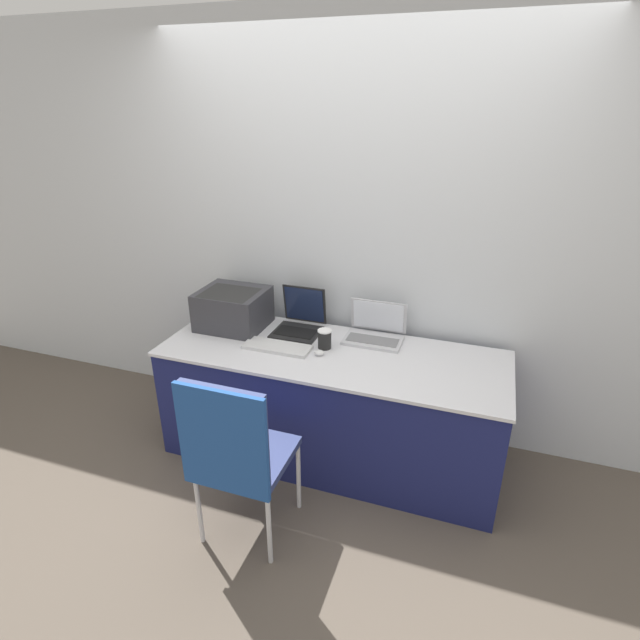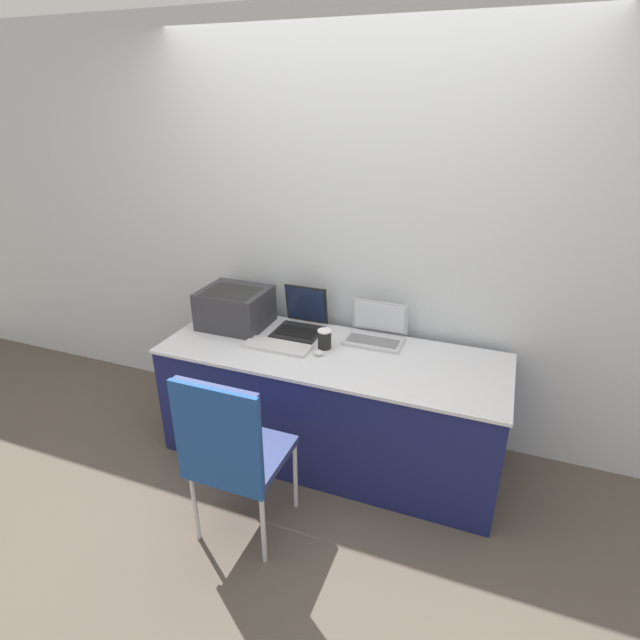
{
  "view_description": "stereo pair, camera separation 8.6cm",
  "coord_description": "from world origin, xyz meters",
  "px_view_note": "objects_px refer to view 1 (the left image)",
  "views": [
    {
      "loc": [
        0.8,
        -2.13,
        2.11
      ],
      "look_at": [
        -0.09,
        0.4,
        0.91
      ],
      "focal_mm": 28.0,
      "sensor_mm": 36.0,
      "label": 1
    },
    {
      "loc": [
        0.88,
        -2.1,
        2.11
      ],
      "look_at": [
        -0.09,
        0.4,
        0.91
      ],
      "focal_mm": 28.0,
      "sensor_mm": 36.0,
      "label": 2
    }
  ],
  "objects_px": {
    "printer": "(233,307)",
    "coffee_cup": "(325,339)",
    "chair": "(234,448)",
    "laptop_right": "(375,331)",
    "mouse": "(319,353)",
    "external_keyboard": "(277,347)",
    "laptop_left": "(299,322)"
  },
  "relations": [
    {
      "from": "printer",
      "to": "coffee_cup",
      "type": "height_order",
      "value": "printer"
    },
    {
      "from": "chair",
      "to": "coffee_cup",
      "type": "bearing_deg",
      "value": 80.11
    },
    {
      "from": "laptop_right",
      "to": "mouse",
      "type": "bearing_deg",
      "value": -128.42
    },
    {
      "from": "external_keyboard",
      "to": "coffee_cup",
      "type": "relative_size",
      "value": 3.49
    },
    {
      "from": "laptop_right",
      "to": "external_keyboard",
      "type": "bearing_deg",
      "value": -148.43
    },
    {
      "from": "coffee_cup",
      "to": "mouse",
      "type": "relative_size",
      "value": 1.96
    },
    {
      "from": "printer",
      "to": "chair",
      "type": "xyz_separation_m",
      "value": [
        0.51,
        -0.97,
        -0.26
      ]
    },
    {
      "from": "printer",
      "to": "external_keyboard",
      "type": "relative_size",
      "value": 1.02
    },
    {
      "from": "printer",
      "to": "chair",
      "type": "bearing_deg",
      "value": -62.28
    },
    {
      "from": "external_keyboard",
      "to": "mouse",
      "type": "xyz_separation_m",
      "value": [
        0.27,
        0.0,
        0.01
      ]
    },
    {
      "from": "laptop_left",
      "to": "mouse",
      "type": "relative_size",
      "value": 5.11
    },
    {
      "from": "laptop_right",
      "to": "mouse",
      "type": "relative_size",
      "value": 5.91
    },
    {
      "from": "printer",
      "to": "external_keyboard",
      "type": "xyz_separation_m",
      "value": [
        0.4,
        -0.2,
        -0.12
      ]
    },
    {
      "from": "external_keyboard",
      "to": "mouse",
      "type": "distance_m",
      "value": 0.27
    },
    {
      "from": "laptop_right",
      "to": "chair",
      "type": "xyz_separation_m",
      "value": [
        -0.41,
        -1.09,
        -0.18
      ]
    },
    {
      "from": "mouse",
      "to": "printer",
      "type": "bearing_deg",
      "value": 163.2
    },
    {
      "from": "laptop_left",
      "to": "printer",
      "type": "bearing_deg",
      "value": -169.64
    },
    {
      "from": "laptop_left",
      "to": "external_keyboard",
      "type": "height_order",
      "value": "laptop_left"
    },
    {
      "from": "printer",
      "to": "coffee_cup",
      "type": "xyz_separation_m",
      "value": [
        0.66,
        -0.1,
        -0.07
      ]
    },
    {
      "from": "laptop_left",
      "to": "laptop_right",
      "type": "distance_m",
      "value": 0.49
    },
    {
      "from": "laptop_right",
      "to": "chair",
      "type": "relative_size",
      "value": 0.36
    },
    {
      "from": "printer",
      "to": "laptop_left",
      "type": "bearing_deg",
      "value": 10.36
    },
    {
      "from": "laptop_right",
      "to": "coffee_cup",
      "type": "distance_m",
      "value": 0.34
    },
    {
      "from": "laptop_right",
      "to": "coffee_cup",
      "type": "relative_size",
      "value": 3.02
    },
    {
      "from": "laptop_left",
      "to": "chair",
      "type": "relative_size",
      "value": 0.32
    },
    {
      "from": "printer",
      "to": "laptop_right",
      "type": "bearing_deg",
      "value": 7.43
    },
    {
      "from": "laptop_right",
      "to": "coffee_cup",
      "type": "xyz_separation_m",
      "value": [
        -0.26,
        -0.22,
        0.01
      ]
    },
    {
      "from": "laptop_right",
      "to": "laptop_left",
      "type": "bearing_deg",
      "value": -175.19
    },
    {
      "from": "laptop_left",
      "to": "mouse",
      "type": "height_order",
      "value": "laptop_left"
    },
    {
      "from": "mouse",
      "to": "chair",
      "type": "height_order",
      "value": "chair"
    },
    {
      "from": "printer",
      "to": "laptop_left",
      "type": "xyz_separation_m",
      "value": [
        0.43,
        0.08,
        -0.07
      ]
    },
    {
      "from": "mouse",
      "to": "chair",
      "type": "distance_m",
      "value": 0.8
    }
  ]
}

